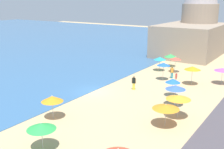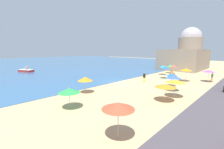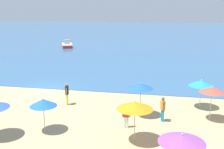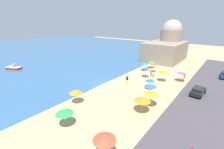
{
  "view_description": "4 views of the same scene",
  "coord_description": "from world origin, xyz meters",
  "px_view_note": "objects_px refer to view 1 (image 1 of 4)",
  "views": [
    {
      "loc": [
        -26.0,
        -20.26,
        11.14
      ],
      "look_at": [
        3.1,
        -0.81,
        1.62
      ],
      "focal_mm": 45.0,
      "sensor_mm": 36.0,
      "label": 1
    },
    {
      "loc": [
        -20.6,
        -18.59,
        5.97
      ],
      "look_at": [
        -1.2,
        0.05,
        1.56
      ],
      "focal_mm": 24.0,
      "sensor_mm": 36.0,
      "label": 2
    },
    {
      "loc": [
        11.17,
        -24.45,
        7.9
      ],
      "look_at": [
        6.69,
        -1.34,
        2.08
      ],
      "focal_mm": 45.0,
      "sensor_mm": 36.0,
      "label": 3
    },
    {
      "loc": [
        -21.81,
        -19.85,
        12.47
      ],
      "look_at": [
        2.97,
        -0.11,
        1.39
      ],
      "focal_mm": 24.0,
      "sensor_mm": 36.0,
      "label": 4
    }
  ],
  "objects_px": {
    "beach_umbrella_3": "(160,58)",
    "beach_umbrella_1": "(178,97)",
    "beach_umbrella_9": "(223,69)",
    "bather_2": "(172,72)",
    "bather_3": "(176,78)",
    "harbor_fortress": "(194,31)",
    "beach_umbrella_0": "(175,58)",
    "beach_umbrella_8": "(41,126)",
    "beach_umbrella_5": "(171,56)",
    "bather_1": "(134,82)",
    "beach_umbrella_12": "(164,64)",
    "beach_umbrella_2": "(176,87)",
    "beach_umbrella_4": "(193,68)",
    "beach_umbrella_6": "(52,99)",
    "beach_umbrella_10": "(166,107)",
    "beach_umbrella_7": "(173,81)"
  },
  "relations": [
    {
      "from": "beach_umbrella_6",
      "to": "harbor_fortress",
      "type": "height_order",
      "value": "harbor_fortress"
    },
    {
      "from": "beach_umbrella_4",
      "to": "beach_umbrella_6",
      "type": "xyz_separation_m",
      "value": [
        -18.01,
        7.47,
        -0.3
      ]
    },
    {
      "from": "beach_umbrella_3",
      "to": "bather_2",
      "type": "relative_size",
      "value": 1.32
    },
    {
      "from": "beach_umbrella_2",
      "to": "beach_umbrella_7",
      "type": "xyz_separation_m",
      "value": [
        2.69,
        1.36,
        -0.17
      ]
    },
    {
      "from": "beach_umbrella_6",
      "to": "bather_2",
      "type": "relative_size",
      "value": 1.32
    },
    {
      "from": "beach_umbrella_8",
      "to": "beach_umbrella_10",
      "type": "relative_size",
      "value": 0.92
    },
    {
      "from": "beach_umbrella_3",
      "to": "beach_umbrella_12",
      "type": "xyz_separation_m",
      "value": [
        -4.48,
        -2.58,
        0.26
      ]
    },
    {
      "from": "beach_umbrella_2",
      "to": "bather_2",
      "type": "distance_m",
      "value": 11.08
    },
    {
      "from": "beach_umbrella_4",
      "to": "beach_umbrella_6",
      "type": "relative_size",
      "value": 1.11
    },
    {
      "from": "beach_umbrella_9",
      "to": "beach_umbrella_5",
      "type": "bearing_deg",
      "value": 59.59
    },
    {
      "from": "beach_umbrella_0",
      "to": "beach_umbrella_2",
      "type": "bearing_deg",
      "value": -158.51
    },
    {
      "from": "beach_umbrella_3",
      "to": "beach_umbrella_7",
      "type": "xyz_separation_m",
      "value": [
        -10.27,
        -6.31,
        -0.09
      ]
    },
    {
      "from": "beach_umbrella_6",
      "to": "beach_umbrella_8",
      "type": "relative_size",
      "value": 1.05
    },
    {
      "from": "beach_umbrella_5",
      "to": "bather_3",
      "type": "distance_m",
      "value": 10.05
    },
    {
      "from": "beach_umbrella_4",
      "to": "beach_umbrella_7",
      "type": "relative_size",
      "value": 1.15
    },
    {
      "from": "beach_umbrella_4",
      "to": "beach_umbrella_7",
      "type": "distance_m",
      "value": 5.86
    },
    {
      "from": "bather_2",
      "to": "beach_umbrella_12",
      "type": "bearing_deg",
      "value": 157.83
    },
    {
      "from": "harbor_fortress",
      "to": "beach_umbrella_9",
      "type": "bearing_deg",
      "value": -152.29
    },
    {
      "from": "beach_umbrella_1",
      "to": "bather_1",
      "type": "distance_m",
      "value": 9.33
    },
    {
      "from": "beach_umbrella_0",
      "to": "bather_1",
      "type": "xyz_separation_m",
      "value": [
        -10.97,
        1.1,
        -1.23
      ]
    },
    {
      "from": "beach_umbrella_1",
      "to": "beach_umbrella_5",
      "type": "relative_size",
      "value": 1.06
    },
    {
      "from": "beach_umbrella_3",
      "to": "beach_umbrella_1",
      "type": "bearing_deg",
      "value": -150.1
    },
    {
      "from": "beach_umbrella_12",
      "to": "bather_2",
      "type": "relative_size",
      "value": 1.46
    },
    {
      "from": "beach_umbrella_4",
      "to": "beach_umbrella_8",
      "type": "bearing_deg",
      "value": 169.88
    },
    {
      "from": "harbor_fortress",
      "to": "beach_umbrella_0",
      "type": "bearing_deg",
      "value": -170.63
    },
    {
      "from": "beach_umbrella_9",
      "to": "bather_1",
      "type": "distance_m",
      "value": 12.21
    },
    {
      "from": "beach_umbrella_1",
      "to": "harbor_fortress",
      "type": "xyz_separation_m",
      "value": [
        33.49,
        9.49,
        2.62
      ]
    },
    {
      "from": "beach_umbrella_1",
      "to": "beach_umbrella_9",
      "type": "xyz_separation_m",
      "value": [
        13.74,
        -0.89,
        -0.04
      ]
    },
    {
      "from": "beach_umbrella_5",
      "to": "beach_umbrella_8",
      "type": "distance_m",
      "value": 30.78
    },
    {
      "from": "beach_umbrella_2",
      "to": "beach_umbrella_6",
      "type": "relative_size",
      "value": 1.03
    },
    {
      "from": "beach_umbrella_5",
      "to": "beach_umbrella_12",
      "type": "relative_size",
      "value": 0.86
    },
    {
      "from": "beach_umbrella_1",
      "to": "beach_umbrella_10",
      "type": "distance_m",
      "value": 2.41
    },
    {
      "from": "beach_umbrella_6",
      "to": "beach_umbrella_2",
      "type": "bearing_deg",
      "value": -41.84
    },
    {
      "from": "beach_umbrella_4",
      "to": "bather_1",
      "type": "bearing_deg",
      "value": 138.76
    },
    {
      "from": "beach_umbrella_3",
      "to": "bather_3",
      "type": "distance_m",
      "value": 7.15
    },
    {
      "from": "beach_umbrella_0",
      "to": "beach_umbrella_3",
      "type": "height_order",
      "value": "beach_umbrella_0"
    },
    {
      "from": "beach_umbrella_3",
      "to": "beach_umbrella_8",
      "type": "height_order",
      "value": "beach_umbrella_3"
    },
    {
      "from": "beach_umbrella_0",
      "to": "beach_umbrella_8",
      "type": "bearing_deg",
      "value": -179.52
    },
    {
      "from": "harbor_fortress",
      "to": "beach_umbrella_5",
      "type": "bearing_deg",
      "value": -177.0
    },
    {
      "from": "beach_umbrella_5",
      "to": "bather_2",
      "type": "xyz_separation_m",
      "value": [
        -6.58,
        -2.98,
        -0.91
      ]
    },
    {
      "from": "beach_umbrella_6",
      "to": "bather_2",
      "type": "height_order",
      "value": "beach_umbrella_6"
    },
    {
      "from": "beach_umbrella_9",
      "to": "bather_2",
      "type": "relative_size",
      "value": 1.3
    },
    {
      "from": "beach_umbrella_7",
      "to": "beach_umbrella_8",
      "type": "bearing_deg",
      "value": 167.57
    },
    {
      "from": "beach_umbrella_2",
      "to": "beach_umbrella_9",
      "type": "height_order",
      "value": "beach_umbrella_2"
    },
    {
      "from": "bather_3",
      "to": "harbor_fortress",
      "type": "relative_size",
      "value": 0.1
    },
    {
      "from": "beach_umbrella_0",
      "to": "beach_umbrella_9",
      "type": "bearing_deg",
      "value": -107.5
    },
    {
      "from": "bather_2",
      "to": "bather_3",
      "type": "relative_size",
      "value": 1.1
    },
    {
      "from": "beach_umbrella_2",
      "to": "bather_3",
      "type": "xyz_separation_m",
      "value": [
        7.76,
        2.89,
        -1.22
      ]
    },
    {
      "from": "beach_umbrella_0",
      "to": "beach_umbrella_9",
      "type": "xyz_separation_m",
      "value": [
        -2.37,
        -7.51,
        -0.2
      ]
    },
    {
      "from": "beach_umbrella_7",
      "to": "beach_umbrella_8",
      "type": "height_order",
      "value": "beach_umbrella_7"
    }
  ]
}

